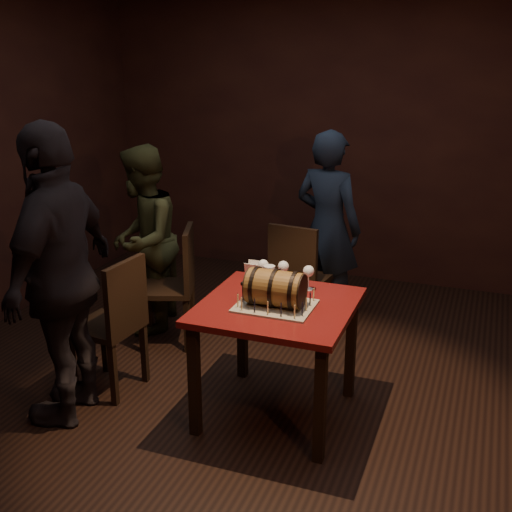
{
  "coord_description": "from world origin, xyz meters",
  "views": [
    {
      "loc": [
        1.28,
        -3.56,
        2.23
      ],
      "look_at": [
        -0.08,
        0.05,
        0.95
      ],
      "focal_mm": 45.0,
      "sensor_mm": 36.0,
      "label": 1
    }
  ],
  "objects_px": {
    "chair_back": "(297,274)",
    "chair_left_front": "(115,319)",
    "pub_table": "(277,320)",
    "person_left_front": "(61,276)",
    "wine_glass_right": "(309,272)",
    "person_back": "(328,228)",
    "pint_of_ale": "(269,278)",
    "barrel_cake": "(275,288)",
    "chair_left_rear": "(176,280)",
    "wine_glass_mid": "(283,268)",
    "wine_glass_left": "(263,266)",
    "person_left_rear": "(143,240)"
  },
  "relations": [
    {
      "from": "chair_left_rear",
      "to": "chair_left_front",
      "type": "height_order",
      "value": "same"
    },
    {
      "from": "chair_left_front",
      "to": "person_back",
      "type": "height_order",
      "value": "person_back"
    },
    {
      "from": "pint_of_ale",
      "to": "person_left_front",
      "type": "relative_size",
      "value": 0.08
    },
    {
      "from": "pub_table",
      "to": "chair_left_rear",
      "type": "relative_size",
      "value": 0.97
    },
    {
      "from": "pub_table",
      "to": "chair_left_rear",
      "type": "xyz_separation_m",
      "value": [
        -1.05,
        0.7,
        -0.12
      ]
    },
    {
      "from": "wine_glass_left",
      "to": "pint_of_ale",
      "type": "distance_m",
      "value": 0.11
    },
    {
      "from": "barrel_cake",
      "to": "chair_left_rear",
      "type": "xyz_separation_m",
      "value": [
        -1.05,
        0.75,
        -0.35
      ]
    },
    {
      "from": "pub_table",
      "to": "pint_of_ale",
      "type": "bearing_deg",
      "value": 120.25
    },
    {
      "from": "person_back",
      "to": "person_left_rear",
      "type": "distance_m",
      "value": 1.5
    },
    {
      "from": "pub_table",
      "to": "person_left_front",
      "type": "height_order",
      "value": "person_left_front"
    },
    {
      "from": "wine_glass_mid",
      "to": "wine_glass_right",
      "type": "distance_m",
      "value": 0.18
    },
    {
      "from": "wine_glass_right",
      "to": "chair_left_front",
      "type": "height_order",
      "value": "chair_left_front"
    },
    {
      "from": "barrel_cake",
      "to": "wine_glass_mid",
      "type": "bearing_deg",
      "value": 101.01
    },
    {
      "from": "pub_table",
      "to": "chair_left_front",
      "type": "distance_m",
      "value": 1.1
    },
    {
      "from": "pub_table",
      "to": "person_back",
      "type": "height_order",
      "value": "person_back"
    },
    {
      "from": "wine_glass_left",
      "to": "person_back",
      "type": "bearing_deg",
      "value": 85.38
    },
    {
      "from": "pint_of_ale",
      "to": "chair_left_front",
      "type": "relative_size",
      "value": 0.16
    },
    {
      "from": "chair_left_front",
      "to": "person_back",
      "type": "distance_m",
      "value": 1.95
    },
    {
      "from": "wine_glass_mid",
      "to": "person_left_rear",
      "type": "relative_size",
      "value": 0.11
    },
    {
      "from": "barrel_cake",
      "to": "person_back",
      "type": "distance_m",
      "value": 1.62
    },
    {
      "from": "wine_glass_mid",
      "to": "chair_left_front",
      "type": "height_order",
      "value": "chair_left_front"
    },
    {
      "from": "wine_glass_left",
      "to": "wine_glass_right",
      "type": "height_order",
      "value": "same"
    },
    {
      "from": "chair_back",
      "to": "person_left_front",
      "type": "relative_size",
      "value": 0.51
    },
    {
      "from": "pint_of_ale",
      "to": "chair_left_rear",
      "type": "bearing_deg",
      "value": 152.78
    },
    {
      "from": "wine_glass_right",
      "to": "person_left_front",
      "type": "xyz_separation_m",
      "value": [
        -1.32,
        -0.72,
        0.05
      ]
    },
    {
      "from": "chair_left_front",
      "to": "person_left_front",
      "type": "xyz_separation_m",
      "value": [
        -0.13,
        -0.34,
        0.4
      ]
    },
    {
      "from": "chair_back",
      "to": "chair_left_front",
      "type": "xyz_separation_m",
      "value": [
        -0.86,
        -1.24,
        0.0
      ]
    },
    {
      "from": "wine_glass_left",
      "to": "wine_glass_mid",
      "type": "distance_m",
      "value": 0.13
    },
    {
      "from": "wine_glass_left",
      "to": "person_left_front",
      "type": "xyz_separation_m",
      "value": [
        -1.01,
        -0.73,
        0.05
      ]
    },
    {
      "from": "person_left_front",
      "to": "chair_back",
      "type": "bearing_deg",
      "value": 141.32
    },
    {
      "from": "wine_glass_right",
      "to": "chair_left_front",
      "type": "xyz_separation_m",
      "value": [
        -1.19,
        -0.38,
        -0.35
      ]
    },
    {
      "from": "barrel_cake",
      "to": "person_left_front",
      "type": "bearing_deg",
      "value": -162.57
    },
    {
      "from": "wine_glass_left",
      "to": "person_left_rear",
      "type": "relative_size",
      "value": 0.11
    },
    {
      "from": "barrel_cake",
      "to": "chair_left_front",
      "type": "xyz_separation_m",
      "value": [
        -1.09,
        -0.04,
        -0.35
      ]
    },
    {
      "from": "wine_glass_left",
      "to": "person_back",
      "type": "distance_m",
      "value": 1.27
    },
    {
      "from": "barrel_cake",
      "to": "wine_glass_mid",
      "type": "relative_size",
      "value": 2.41
    },
    {
      "from": "chair_left_rear",
      "to": "chair_left_front",
      "type": "bearing_deg",
      "value": -92.81
    },
    {
      "from": "pint_of_ale",
      "to": "chair_left_rear",
      "type": "height_order",
      "value": "chair_left_rear"
    },
    {
      "from": "pint_of_ale",
      "to": "chair_left_front",
      "type": "height_order",
      "value": "chair_left_front"
    },
    {
      "from": "chair_left_rear",
      "to": "person_back",
      "type": "relative_size",
      "value": 0.58
    },
    {
      "from": "wine_glass_left",
      "to": "person_back",
      "type": "xyz_separation_m",
      "value": [
        0.1,
        1.26,
        -0.07
      ]
    },
    {
      "from": "wine_glass_right",
      "to": "chair_left_rear",
      "type": "bearing_deg",
      "value": 160.48
    },
    {
      "from": "barrel_cake",
      "to": "chair_left_rear",
      "type": "relative_size",
      "value": 0.42
    },
    {
      "from": "pub_table",
      "to": "chair_back",
      "type": "bearing_deg",
      "value": 101.02
    },
    {
      "from": "wine_glass_right",
      "to": "chair_left_front",
      "type": "bearing_deg",
      "value": -162.32
    },
    {
      "from": "barrel_cake",
      "to": "pint_of_ale",
      "type": "xyz_separation_m",
      "value": [
        -0.13,
        0.28,
        -0.05
      ]
    },
    {
      "from": "barrel_cake",
      "to": "chair_back",
      "type": "relative_size",
      "value": 0.42
    },
    {
      "from": "pub_table",
      "to": "chair_left_rear",
      "type": "height_order",
      "value": "chair_left_rear"
    },
    {
      "from": "person_back",
      "to": "wine_glass_left",
      "type": "bearing_deg",
      "value": 100.8
    },
    {
      "from": "wine_glass_right",
      "to": "pint_of_ale",
      "type": "height_order",
      "value": "wine_glass_right"
    }
  ]
}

